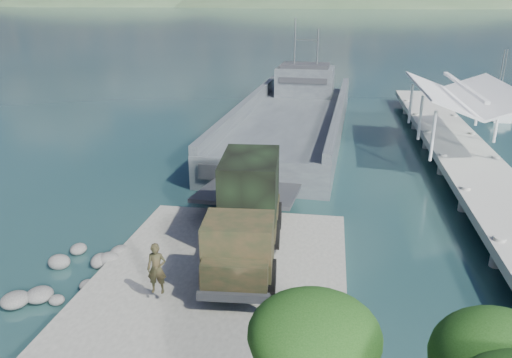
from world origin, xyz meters
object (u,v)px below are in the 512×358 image
pier (460,140)px  soldier (157,278)px  military_truck (247,211)px  sailboat_far (497,113)px  landing_craft (291,126)px  sailboat_near (495,113)px

pier → soldier: size_ratio=23.01×
military_truck → soldier: (-2.56, -4.12, -0.98)m
pier → sailboat_far: bearing=65.6°
landing_craft → sailboat_far: (19.18, 9.96, -0.45)m
landing_craft → sailboat_near: landing_craft is taller
landing_craft → sailboat_near: size_ratio=5.08×
soldier → sailboat_near: (21.50, 35.22, -1.11)m
soldier → pier: bearing=48.1°
military_truck → sailboat_near: size_ratio=1.31×
soldier → sailboat_near: bearing=53.0°
pier → soldier: bearing=-126.3°
military_truck → sailboat_far: 37.00m
landing_craft → sailboat_near: (18.84, 9.55, -0.45)m
soldier → sailboat_far: bearing=53.0°
sailboat_near → pier: bearing=-114.5°
pier → military_truck: 20.20m
military_truck → soldier: military_truck is taller
pier → sailboat_far: sailboat_far is taller
sailboat_near → military_truck: bearing=-121.9°
pier → military_truck: (-12.25, -16.04, 0.84)m
pier → sailboat_far: 17.03m
soldier → sailboat_near: size_ratio=0.29×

